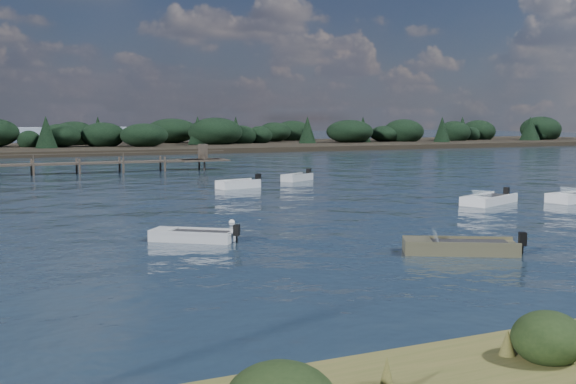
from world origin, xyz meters
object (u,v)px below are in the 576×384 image
dinghy_mid_grey (193,238)px  tender_far_grey_b (297,179)px  dinghy_mid_white_a (489,201)px  dinghy_near_olive (459,249)px  tender_far_white (238,186)px

dinghy_mid_grey → tender_far_grey_b: tender_far_grey_b is taller
dinghy_mid_white_a → dinghy_mid_grey: bearing=-166.3°
tender_far_grey_b → dinghy_mid_white_a: 20.79m
dinghy_near_olive → dinghy_mid_grey: 11.49m
dinghy_mid_grey → tender_far_grey_b: size_ratio=1.06×
tender_far_white → tender_far_grey_b: tender_far_white is taller
dinghy_near_olive → dinghy_mid_white_a: 17.90m
dinghy_mid_grey → tender_far_white: bearing=63.4°
tender_far_grey_b → tender_far_white: bearing=-150.6°
dinghy_mid_grey → tender_far_grey_b: bearing=55.0°
dinghy_mid_grey → dinghy_mid_white_a: 22.02m
dinghy_near_olive → dinghy_mid_grey: bearing=139.6°
dinghy_mid_grey → tender_far_white: tender_far_white is taller
dinghy_near_olive → tender_far_white: bearing=85.8°
tender_far_grey_b → dinghy_mid_grey: bearing=-125.0°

